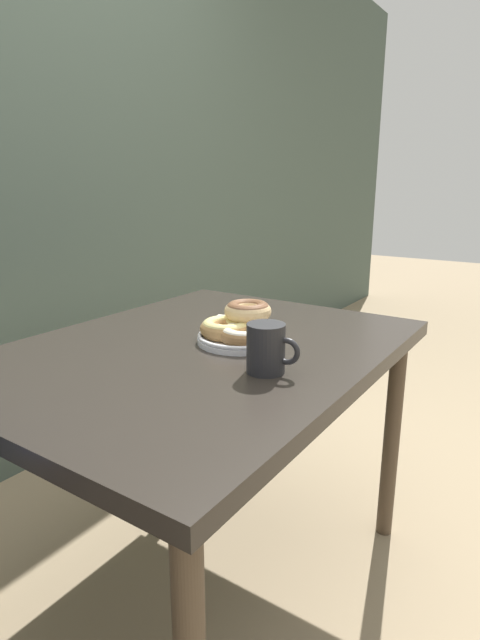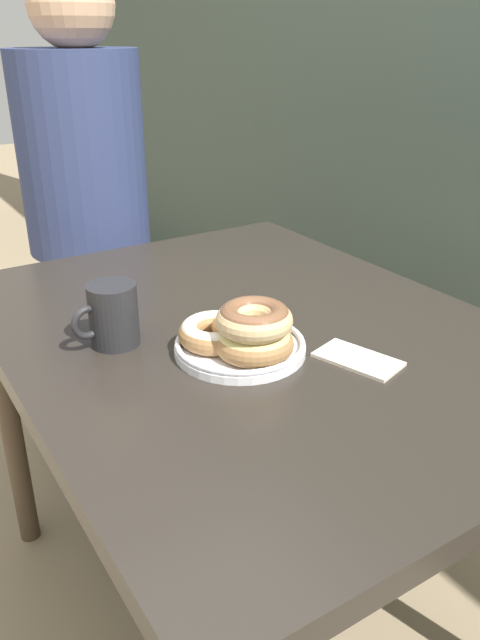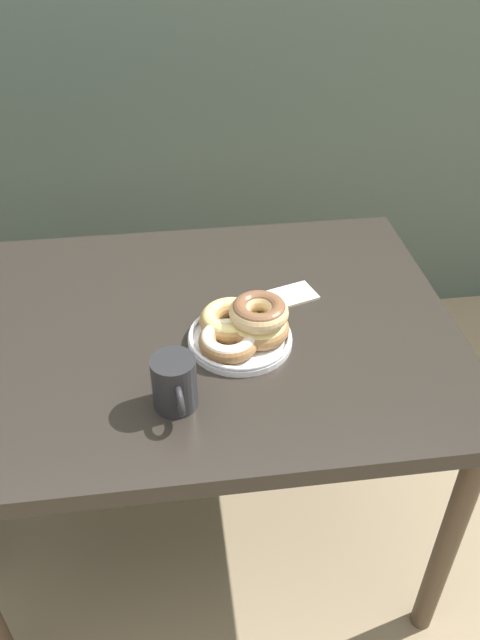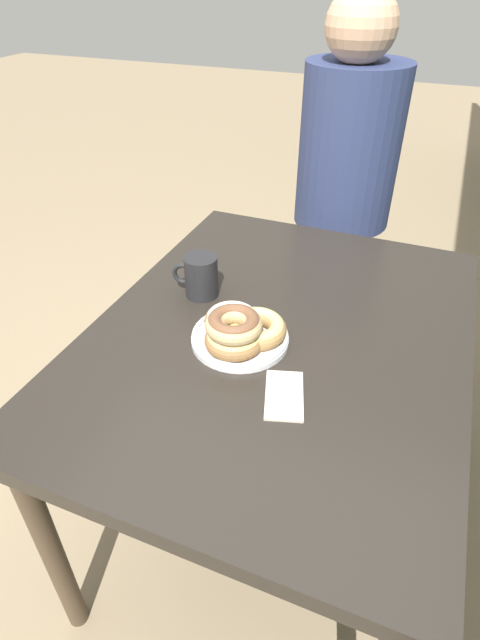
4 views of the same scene
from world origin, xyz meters
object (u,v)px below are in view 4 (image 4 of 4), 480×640
at_px(coffee_mug, 200,276).
at_px(napkin, 284,395).
at_px(dining_table, 279,354).
at_px(person_figure, 343,200).
at_px(donut_plate, 240,330).

relative_size(coffee_mug, napkin, 0.79).
height_order(dining_table, person_figure, person_figure).
bearing_deg(dining_table, coffee_mug, -105.98).
distance_m(donut_plate, napkin, 0.19).
xyz_separation_m(coffee_mug, person_figure, (-0.71, 0.21, -0.04)).
relative_size(donut_plate, person_figure, 0.17).
bearing_deg(person_figure, coffee_mug, -16.41).
height_order(dining_table, donut_plate, donut_plate).
bearing_deg(dining_table, person_figure, -178.06).
bearing_deg(coffee_mug, napkin, 49.00).
distance_m(person_figure, napkin, 0.99).
relative_size(dining_table, donut_plate, 4.66).
height_order(person_figure, napkin, person_figure).
relative_size(donut_plate, coffee_mug, 1.99).
distance_m(dining_table, napkin, 0.23).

